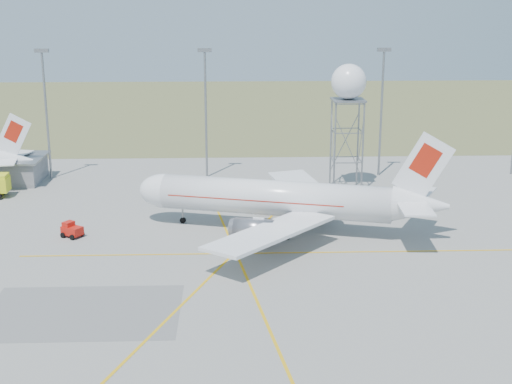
{
  "coord_description": "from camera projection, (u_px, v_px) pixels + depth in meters",
  "views": [
    {
      "loc": [
        -6.18,
        -46.19,
        28.21
      ],
      "look_at": [
        -3.0,
        40.0,
        4.49
      ],
      "focal_mm": 50.0,
      "sensor_mm": 36.0,
      "label": 1
    }
  ],
  "objects": [
    {
      "name": "grass_strip",
      "position": [
        253.0,
        108.0,
        187.1
      ],
      "size": [
        400.0,
        120.0,
        0.03
      ],
      "primitive_type": "cube",
      "color": "#565E33",
      "rests_on": "ground"
    },
    {
      "name": "mast_a",
      "position": [
        46.0,
        103.0,
        111.35
      ],
      "size": [
        2.2,
        0.5,
        20.5
      ],
      "color": "gray",
      "rests_on": "ground"
    },
    {
      "name": "mast_b",
      "position": [
        206.0,
        102.0,
        112.24
      ],
      "size": [
        2.2,
        0.5,
        20.5
      ],
      "color": "gray",
      "rests_on": "ground"
    },
    {
      "name": "mast_c",
      "position": [
        382.0,
        102.0,
        113.24
      ],
      "size": [
        2.2,
        0.5,
        20.5
      ],
      "color": "gray",
      "rests_on": "ground"
    },
    {
      "name": "airliner_main",
      "position": [
        280.0,
        199.0,
        87.84
      ],
      "size": [
        38.45,
        36.51,
        13.26
      ],
      "rotation": [
        0.0,
        0.0,
        2.87
      ],
      "color": "white",
      "rests_on": "ground"
    },
    {
      "name": "radar_tower",
      "position": [
        347.0,
        120.0,
        105.65
      ],
      "size": [
        5.19,
        5.19,
        18.78
      ],
      "color": "gray",
      "rests_on": "ground"
    },
    {
      "name": "baggage_tug",
      "position": [
        72.0,
        231.0,
        86.33
      ],
      "size": [
        2.9,
        2.83,
        1.87
      ],
      "rotation": [
        0.0,
        0.0,
        -0.57
      ],
      "color": "#B9150D",
      "rests_on": "ground"
    }
  ]
}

